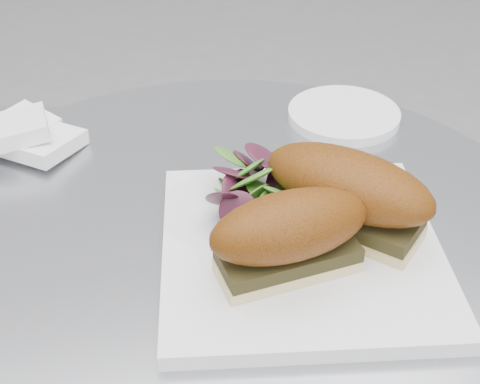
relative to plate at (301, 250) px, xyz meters
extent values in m
cylinder|color=#ACADB3|center=(-0.06, 0.05, -0.02)|extent=(0.70, 0.70, 0.02)
cube|color=white|center=(0.00, 0.00, 0.00)|extent=(0.31, 0.31, 0.02)
cube|color=beige|center=(-0.03, -0.03, 0.01)|extent=(0.13, 0.06, 0.01)
cube|color=black|center=(-0.03, -0.03, 0.03)|extent=(0.13, 0.06, 0.01)
ellipsoid|color=#643409|center=(-0.03, -0.03, 0.06)|extent=(0.15, 0.08, 0.06)
cube|color=beige|center=(0.05, 0.01, 0.01)|extent=(0.14, 0.15, 0.01)
cube|color=black|center=(0.05, 0.01, 0.03)|extent=(0.14, 0.15, 0.01)
ellipsoid|color=#643409|center=(0.05, 0.01, 0.06)|extent=(0.17, 0.18, 0.06)
cylinder|color=white|center=(0.14, 0.24, 0.00)|extent=(0.14, 0.14, 0.01)
camera|label=1|loc=(-0.19, -0.45, 0.41)|focal=50.00mm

